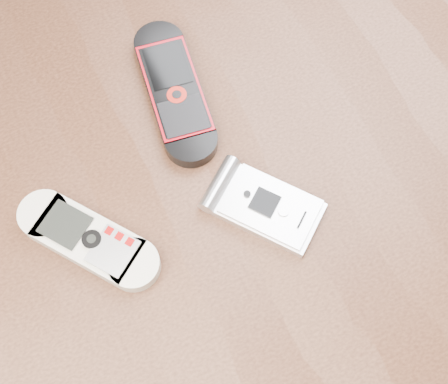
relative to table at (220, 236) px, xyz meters
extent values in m
plane|color=#472B19|center=(0.00, 0.00, -0.64)|extent=(4.00, 4.00, 0.00)
cube|color=black|center=(0.00, 0.00, 0.09)|extent=(1.20, 0.80, 0.03)
cube|color=black|center=(0.54, 0.34, -0.29)|extent=(0.06, 0.06, 0.71)
cube|color=silver|center=(-0.12, 0.01, 0.11)|extent=(0.12, 0.14, 0.02)
cube|color=black|center=(0.01, 0.12, 0.11)|extent=(0.08, 0.17, 0.02)
cube|color=silver|center=(0.03, -0.03, 0.11)|extent=(0.11, 0.12, 0.02)
camera|label=1|loc=(-0.10, -0.21, 0.64)|focal=50.00mm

